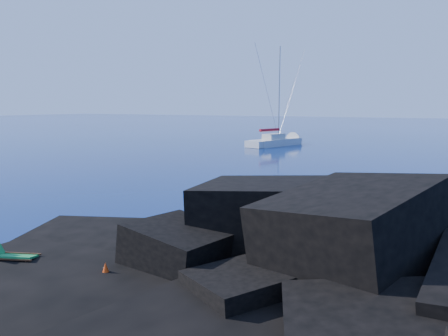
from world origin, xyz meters
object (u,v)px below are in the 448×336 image
object	(u,v)px
deck_chair	(14,250)
marker_cone	(106,271)
sailboat	(276,146)
sunbather	(91,270)

from	to	relation	value
deck_chair	marker_cone	bearing A→B (deg)	-12.65
sailboat	marker_cone	distance (m)	50.22
sunbather	marker_cone	world-z (taller)	marker_cone
marker_cone	sunbather	bearing A→B (deg)	174.26
sailboat	sunbather	size ratio (longest dim) A/B	7.83
sunbather	marker_cone	bearing A→B (deg)	-28.78
deck_chair	marker_cone	distance (m)	3.64
sailboat	marker_cone	xyz separation A→B (m)	(13.56, -48.35, 0.64)
sunbather	marker_cone	xyz separation A→B (m)	(0.71, -0.07, 0.12)
sunbather	sailboat	bearing A→B (deg)	81.86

